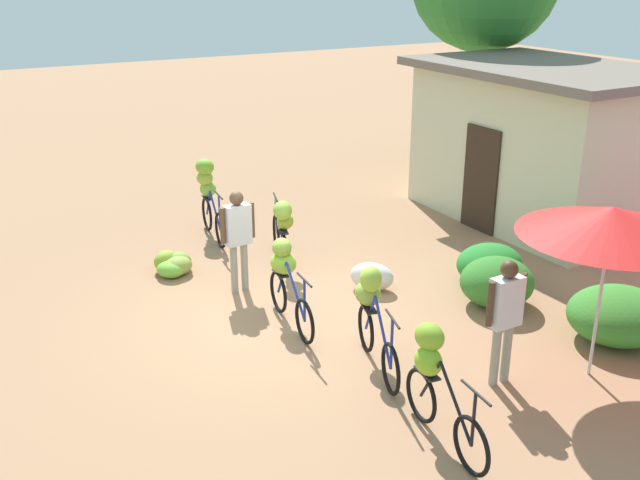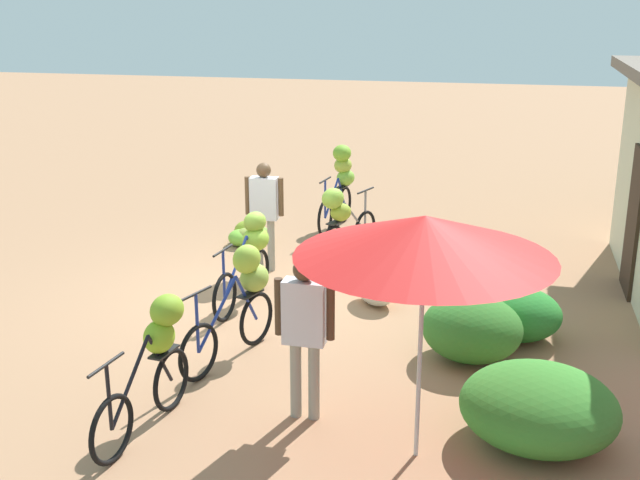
# 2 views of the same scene
# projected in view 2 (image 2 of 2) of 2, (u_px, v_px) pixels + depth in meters

# --- Properties ---
(ground_plane) EXTENTS (60.00, 60.00, 0.00)m
(ground_plane) POSITION_uv_depth(u_px,v_px,m) (247.00, 297.00, 10.65)
(ground_plane) COLOR #A87956
(hedge_bush_front_left) EXTENTS (0.94, 1.11, 0.63)m
(hedge_bush_front_left) POSITION_uv_depth(u_px,v_px,m) (514.00, 313.00, 9.27)
(hedge_bush_front_left) COLOR #28802C
(hedge_bush_front_left) RESTS_ON ground
(hedge_bush_front_right) EXTENTS (1.07, 1.12, 0.73)m
(hedge_bush_front_right) POSITION_uv_depth(u_px,v_px,m) (472.00, 328.00, 8.73)
(hedge_bush_front_right) COLOR #337729
(hedge_bush_front_right) RESTS_ON ground
(hedge_bush_mid) EXTENTS (1.33, 1.43, 0.72)m
(hedge_bush_mid) POSITION_uv_depth(u_px,v_px,m) (539.00, 407.00, 7.04)
(hedge_bush_mid) COLOR #38872E
(hedge_bush_mid) RESTS_ON ground
(market_umbrella) EXTENTS (2.17, 2.17, 2.21)m
(market_umbrella) POSITION_uv_depth(u_px,v_px,m) (425.00, 237.00, 6.36)
(market_umbrella) COLOR beige
(market_umbrella) RESTS_ON ground
(bicycle_leftmost) EXTENTS (1.64, 0.44, 1.44)m
(bicycle_leftmost) POSITION_uv_depth(u_px,v_px,m) (341.00, 179.00, 13.85)
(bicycle_leftmost) COLOR black
(bicycle_leftmost) RESTS_ON ground
(bicycle_near_pile) EXTENTS (1.59, 0.66, 1.23)m
(bicycle_near_pile) POSITION_uv_depth(u_px,v_px,m) (342.00, 219.00, 11.83)
(bicycle_near_pile) COLOR black
(bicycle_near_pile) RESTS_ON ground
(bicycle_center_loaded) EXTENTS (1.66, 0.38, 1.20)m
(bicycle_center_loaded) POSITION_uv_depth(u_px,v_px,m) (251.00, 251.00, 10.34)
(bicycle_center_loaded) COLOR black
(bicycle_center_loaded) RESTS_ON ground
(bicycle_by_shop) EXTENTS (1.64, 0.58, 1.26)m
(bicycle_by_shop) POSITION_uv_depth(u_px,v_px,m) (243.00, 293.00, 8.78)
(bicycle_by_shop) COLOR black
(bicycle_by_shop) RESTS_ON ground
(bicycle_rightmost) EXTENTS (1.62, 0.38, 1.22)m
(bicycle_rightmost) POSITION_uv_depth(u_px,v_px,m) (155.00, 353.00, 7.31)
(bicycle_rightmost) COLOR black
(bicycle_rightmost) RESTS_ON ground
(banana_pile_on_ground) EXTENTS (0.86, 0.76, 0.35)m
(banana_pile_on_ground) POSITION_uv_depth(u_px,v_px,m) (248.00, 235.00, 12.96)
(banana_pile_on_ground) COLOR olive
(banana_pile_on_ground) RESTS_ON ground
(produce_sack) EXTENTS (0.82, 0.79, 0.44)m
(produce_sack) POSITION_uv_depth(u_px,v_px,m) (375.00, 288.00, 10.35)
(produce_sack) COLOR silver
(produce_sack) RESTS_ON ground
(person_vendor) EXTENTS (0.22, 0.58, 1.64)m
(person_vendor) POSITION_uv_depth(u_px,v_px,m) (264.00, 205.00, 11.44)
(person_vendor) COLOR gray
(person_vendor) RESTS_ON ground
(person_bystander) EXTENTS (0.21, 0.58, 1.62)m
(person_bystander) POSITION_uv_depth(u_px,v_px,m) (305.00, 323.00, 7.30)
(person_bystander) COLOR gray
(person_bystander) RESTS_ON ground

